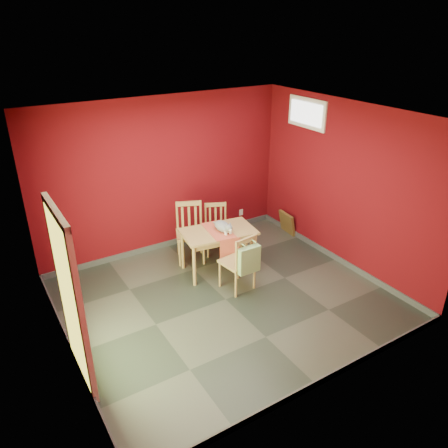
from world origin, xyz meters
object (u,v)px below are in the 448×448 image
chair_far_right (217,228)px  cat (223,225)px  dining_table (218,236)px  chair_far_left (190,231)px  tote_bag (249,260)px  chair_near (239,261)px  picture_frame (287,223)px

chair_far_right → cat: 0.76m
dining_table → chair_far_left: bearing=109.0°
tote_bag → cat: bearing=86.1°
chair_near → picture_frame: bearing=31.2°
tote_bag → chair_far_right: bearing=77.9°
chair_far_right → picture_frame: bearing=-3.5°
chair_near → tote_bag: bearing=-84.8°
chair_far_left → picture_frame: chair_far_left is taller
chair_near → cat: bearing=82.7°
chair_far_right → picture_frame: 1.55m
chair_far_left → chair_near: bearing=-81.6°
tote_bag → picture_frame: (1.84, 1.35, -0.40)m
tote_bag → chair_far_left: bearing=97.9°
dining_table → chair_near: chair_near is taller
chair_near → dining_table: bearing=88.1°
chair_near → picture_frame: (1.86, 1.13, -0.27)m
dining_table → picture_frame: dining_table is taller
chair_far_right → chair_near: size_ratio=0.94×
dining_table → chair_near: bearing=-91.9°
dining_table → chair_far_left: (-0.20, 0.59, -0.12)m
chair_far_right → cat: size_ratio=2.07×
dining_table → chair_far_right: (0.31, 0.57, -0.18)m
cat → picture_frame: bearing=32.0°
chair_near → cat: size_ratio=2.21×
dining_table → cat: bearing=-34.8°
chair_far_left → dining_table: bearing=-71.0°
dining_table → picture_frame: (1.84, 0.48, -0.42)m
dining_table → chair_far_left: size_ratio=1.23×
dining_table → chair_far_right: 0.68m
cat → chair_far_right: bearing=83.4°
chair_far_left → chair_far_right: chair_far_left is taller
dining_table → chair_near: size_ratio=1.32×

